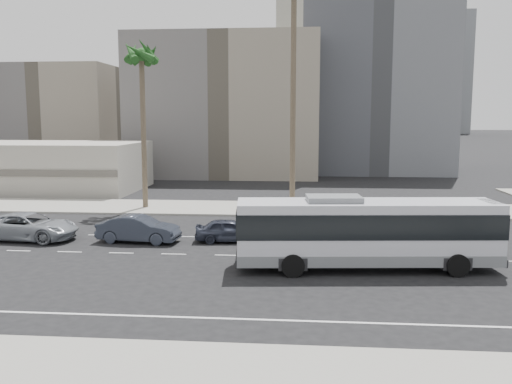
# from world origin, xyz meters

# --- Properties ---
(ground) EXTENTS (700.00, 700.00, 0.00)m
(ground) POSITION_xyz_m (0.00, 0.00, 0.00)
(ground) COLOR black
(ground) RESTS_ON ground
(sidewalk_north) EXTENTS (120.00, 7.00, 0.15)m
(sidewalk_north) POSITION_xyz_m (0.00, 15.50, 0.07)
(sidewalk_north) COLOR gray
(sidewalk_north) RESTS_ON ground
(commercial_low) EXTENTS (22.00, 12.16, 5.00)m
(commercial_low) POSITION_xyz_m (-30.00, 25.99, 2.50)
(commercial_low) COLOR #A8A296
(commercial_low) RESTS_ON ground
(midrise_beige_west) EXTENTS (24.00, 18.00, 18.00)m
(midrise_beige_west) POSITION_xyz_m (-12.00, 45.00, 9.00)
(midrise_beige_west) COLOR slate
(midrise_beige_west) RESTS_ON ground
(midrise_gray_center) EXTENTS (20.00, 20.00, 26.00)m
(midrise_gray_center) POSITION_xyz_m (8.00, 52.00, 13.00)
(midrise_gray_center) COLOR #4C4E55
(midrise_gray_center) RESTS_ON ground
(midrise_beige_far) EXTENTS (18.00, 16.00, 15.00)m
(midrise_beige_far) POSITION_xyz_m (-38.00, 50.00, 7.50)
(midrise_beige_far) COLOR slate
(midrise_beige_far) RESTS_ON ground
(civic_tower) EXTENTS (42.00, 42.00, 129.00)m
(civic_tower) POSITION_xyz_m (-2.00, 250.00, 38.83)
(civic_tower) COLOR beige
(civic_tower) RESTS_ON ground
(highrise_right) EXTENTS (26.00, 26.00, 70.00)m
(highrise_right) POSITION_xyz_m (45.00, 230.00, 35.00)
(highrise_right) COLOR #565A60
(highrise_right) RESTS_ON ground
(highrise_far) EXTENTS (22.00, 22.00, 60.00)m
(highrise_far) POSITION_xyz_m (70.00, 260.00, 30.00)
(highrise_far) COLOR #565A60
(highrise_far) RESTS_ON ground
(city_bus) EXTENTS (13.10, 4.04, 3.70)m
(city_bus) POSITION_xyz_m (1.29, -2.07, 1.95)
(city_bus) COLOR silver
(city_bus) RESTS_ON ground
(car_a) EXTENTS (2.10, 4.33, 1.42)m
(car_a) POSITION_xyz_m (-6.34, 3.39, 0.71)
(car_a) COLOR #2D3140
(car_a) RESTS_ON ground
(car_b) EXTENTS (2.17, 5.11, 1.64)m
(car_b) POSITION_xyz_m (-11.84, 2.81, 0.82)
(car_b) COLOR #2A2F3B
(car_b) RESTS_ON ground
(car_c) EXTENTS (3.30, 6.30, 1.69)m
(car_c) POSITION_xyz_m (-18.85, 2.85, 0.85)
(car_c) COLOR gray
(car_c) RESTS_ON ground
(palm_mid) EXTENTS (4.42, 4.42, 13.69)m
(palm_mid) POSITION_xyz_m (-14.97, 14.97, 12.32)
(palm_mid) COLOR brown
(palm_mid) RESTS_ON ground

